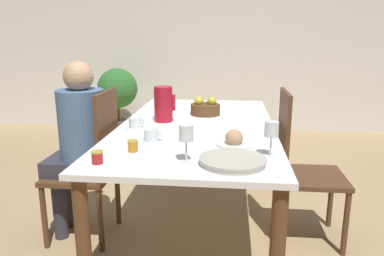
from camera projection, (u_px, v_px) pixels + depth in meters
ground_plane at (196, 230)px, 2.66m from camera, size 20.00×20.00×0.00m
wall_back at (217, 38)px, 5.20m from camera, size 10.00×0.06×2.60m
dining_table at (197, 138)px, 2.49m from camera, size 1.00×1.93×0.77m
chair_person_side at (92, 164)px, 2.46m from camera, size 0.42×0.42×1.00m
chair_opposite at (300, 165)px, 2.44m from camera, size 0.42×0.42×1.00m
person_seated at (78, 135)px, 2.46m from camera, size 0.39×0.41×1.19m
red_pitcher at (163, 104)px, 2.54m from camera, size 0.15×0.13×0.24m
wine_glass_water at (271, 131)px, 1.80m from camera, size 0.07×0.07×0.18m
wine_glass_juice at (186, 135)px, 1.72m from camera, size 0.07×0.07×0.18m
teacup_near_person at (151, 136)px, 2.08m from camera, size 0.14×0.14×0.07m
teacup_across at (135, 124)px, 2.37m from camera, size 0.14×0.14×0.07m
serving_tray at (233, 161)px, 1.72m from camera, size 0.31×0.31×0.03m
bread_plate at (234, 140)px, 2.00m from camera, size 0.19×0.19×0.10m
jam_jar_amber at (97, 157)px, 1.72m from camera, size 0.05×0.05×0.06m
jam_jar_red at (133, 145)px, 1.90m from camera, size 0.05×0.05×0.06m
fruit_bowl at (205, 108)px, 2.77m from camera, size 0.22×0.22×0.13m
potted_plant at (118, 91)px, 5.02m from camera, size 0.53×0.53×0.91m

